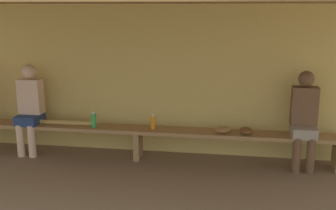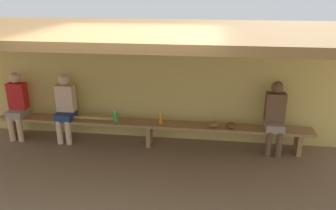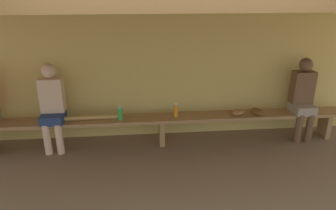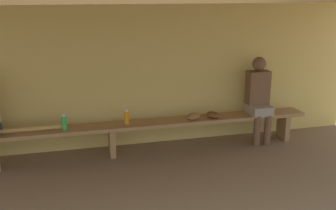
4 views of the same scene
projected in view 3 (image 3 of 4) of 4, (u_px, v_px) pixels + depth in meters
ground_plane at (172, 205)px, 3.62m from camera, size 24.00×24.00×0.00m
back_wall at (159, 70)px, 5.09m from camera, size 8.00×0.20×2.20m
bench at (162, 121)px, 4.93m from camera, size 6.00×0.36×0.46m
player_leftmost at (52, 104)px, 4.66m from camera, size 0.34×0.42×1.34m
player_in_blue at (303, 96)px, 5.02m from camera, size 0.34×0.42×1.34m
water_bottle_blue at (176, 110)px, 4.88m from camera, size 0.07×0.07×0.21m
water_bottle_green at (120, 113)px, 4.77m from camera, size 0.07×0.07×0.22m
baseball_glove_tan at (257, 111)px, 4.99m from camera, size 0.23×0.28×0.09m
baseball_glove_worn at (238, 112)px, 4.96m from camera, size 0.29×0.28×0.09m
baseball_bat at (93, 117)px, 4.79m from camera, size 0.90×0.08×0.07m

